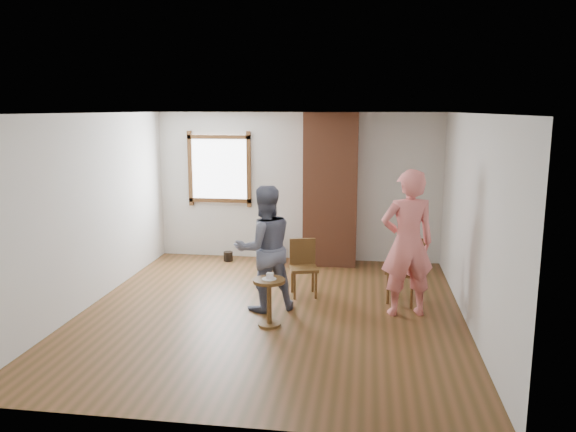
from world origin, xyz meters
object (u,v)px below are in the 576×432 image
(person_pink, at_px, (407,243))
(dining_chair_right, at_px, (407,266))
(side_table, at_px, (269,295))
(man, at_px, (264,248))
(dining_chair_left, at_px, (303,264))
(stoneware_crock, at_px, (272,251))

(person_pink, bearing_deg, dining_chair_right, -108.57)
(dining_chair_right, bearing_deg, side_table, -122.24)
(man, bearing_deg, dining_chair_left, -150.19)
(dining_chair_left, bearing_deg, stoneware_crock, 100.54)
(stoneware_crock, distance_m, side_table, 2.91)
(stoneware_crock, bearing_deg, side_table, -80.92)
(dining_chair_left, bearing_deg, man, -136.82)
(dining_chair_left, bearing_deg, side_table, -116.53)
(dining_chair_right, distance_m, man, 2.02)
(dining_chair_right, relative_size, side_table, 1.50)
(stoneware_crock, bearing_deg, dining_chair_left, -65.38)
(dining_chair_right, bearing_deg, stoneware_crock, 166.07)
(dining_chair_right, distance_m, person_pink, 0.69)
(side_table, bearing_deg, stoneware_crock, 99.08)
(stoneware_crock, xyz_separation_m, dining_chair_left, (0.74, -1.61, 0.24))
(man, bearing_deg, stoneware_crock, -110.08)
(man, height_order, person_pink, person_pink)
(dining_chair_left, distance_m, person_pink, 1.62)
(side_table, xyz_separation_m, person_pink, (1.69, 0.64, 0.56))
(side_table, relative_size, man, 0.36)
(man, bearing_deg, side_table, 78.25)
(dining_chair_left, xyz_separation_m, side_table, (-0.28, -1.26, -0.05))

